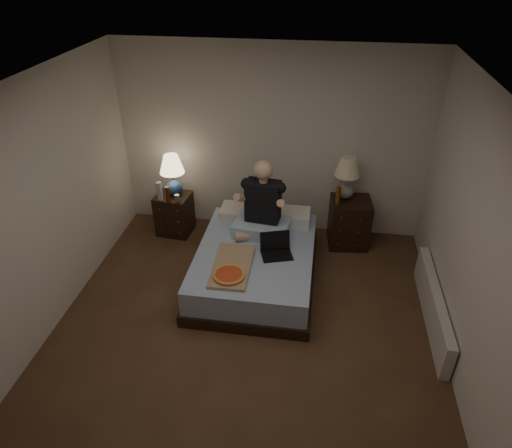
% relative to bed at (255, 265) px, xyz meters
% --- Properties ---
extents(floor, '(4.00, 4.50, 0.00)m').
position_rel_bed_xyz_m(floor, '(0.02, -0.99, -0.22)').
color(floor, brown).
rests_on(floor, ground).
extents(ceiling, '(4.00, 4.50, 0.00)m').
position_rel_bed_xyz_m(ceiling, '(0.02, -0.99, 2.28)').
color(ceiling, white).
rests_on(ceiling, ground).
extents(wall_back, '(4.00, 0.00, 2.50)m').
position_rel_bed_xyz_m(wall_back, '(0.02, 1.26, 1.03)').
color(wall_back, beige).
rests_on(wall_back, ground).
extents(wall_left, '(0.00, 4.50, 2.50)m').
position_rel_bed_xyz_m(wall_left, '(-1.98, -0.99, 1.03)').
color(wall_left, beige).
rests_on(wall_left, ground).
extents(wall_right, '(0.00, 4.50, 2.50)m').
position_rel_bed_xyz_m(wall_right, '(2.02, -0.99, 1.03)').
color(wall_right, beige).
rests_on(wall_right, ground).
extents(bed, '(1.33, 1.77, 0.44)m').
position_rel_bed_xyz_m(bed, '(0.00, 0.00, 0.00)').
color(bed, '#5F83BE').
rests_on(bed, floor).
extents(nightstand_left, '(0.48, 0.44, 0.57)m').
position_rel_bed_xyz_m(nightstand_left, '(-1.25, 0.89, 0.07)').
color(nightstand_left, black).
rests_on(nightstand_left, floor).
extents(nightstand_right, '(0.54, 0.50, 0.65)m').
position_rel_bed_xyz_m(nightstand_right, '(1.10, 0.95, 0.10)').
color(nightstand_right, black).
rests_on(nightstand_right, floor).
extents(lamp_left, '(0.40, 0.40, 0.56)m').
position_rel_bed_xyz_m(lamp_left, '(-1.23, 0.93, 0.63)').
color(lamp_left, navy).
rests_on(lamp_left, nightstand_left).
extents(lamp_right, '(0.33, 0.33, 0.56)m').
position_rel_bed_xyz_m(lamp_right, '(1.01, 1.02, 0.71)').
color(lamp_right, gray).
rests_on(lamp_right, nightstand_right).
extents(water_bottle, '(0.07, 0.07, 0.25)m').
position_rel_bed_xyz_m(water_bottle, '(-1.37, 0.76, 0.48)').
color(water_bottle, silver).
rests_on(water_bottle, nightstand_left).
extents(soda_can, '(0.07, 0.07, 0.10)m').
position_rel_bed_xyz_m(soda_can, '(-1.14, 0.73, 0.40)').
color(soda_can, '#B3B3AE').
rests_on(soda_can, nightstand_left).
extents(beer_bottle_left, '(0.06, 0.06, 0.23)m').
position_rel_bed_xyz_m(beer_bottle_left, '(-1.24, 0.69, 0.47)').
color(beer_bottle_left, '#541F0C').
rests_on(beer_bottle_left, nightstand_left).
extents(beer_bottle_right, '(0.06, 0.06, 0.23)m').
position_rel_bed_xyz_m(beer_bottle_right, '(0.92, 0.85, 0.54)').
color(beer_bottle_right, '#62360E').
rests_on(beer_bottle_right, nightstand_right).
extents(person, '(0.72, 0.60, 0.93)m').
position_rel_bed_xyz_m(person, '(0.02, 0.36, 0.69)').
color(person, black).
rests_on(person, bed).
extents(laptop, '(0.41, 0.37, 0.24)m').
position_rel_bed_xyz_m(laptop, '(0.26, -0.08, 0.34)').
color(laptop, black).
rests_on(laptop, bed).
extents(pizza_box, '(0.41, 0.77, 0.08)m').
position_rel_bed_xyz_m(pizza_box, '(-0.20, -0.56, 0.26)').
color(pizza_box, tan).
rests_on(pizza_box, bed).
extents(radiator, '(0.10, 1.60, 0.40)m').
position_rel_bed_xyz_m(radiator, '(1.95, -0.40, -0.02)').
color(radiator, silver).
rests_on(radiator, floor).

